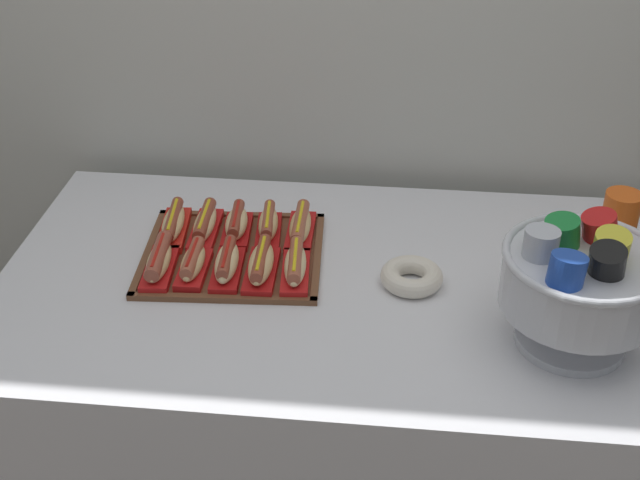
{
  "coord_description": "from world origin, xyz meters",
  "views": [
    {
      "loc": [
        0.13,
        -1.53,
        1.86
      ],
      "look_at": [
        -0.04,
        0.03,
        0.87
      ],
      "focal_mm": 47.85,
      "sensor_mm": 36.0,
      "label": 1
    }
  ],
  "objects_px": {
    "hot_dog_3": "(261,265)",
    "hot_dog_4": "(295,266)",
    "buffet_table": "(334,406)",
    "cup_stack": "(618,227)",
    "hot_dog_6": "(205,225)",
    "hot_dog_9": "(300,227)",
    "hot_dog_8": "(268,225)",
    "hot_dog_1": "(193,263)",
    "donut": "(412,278)",
    "serving_tray": "(233,255)",
    "punch_bowl": "(580,279)",
    "hot_dog_7": "(237,225)",
    "hot_dog_2": "(227,264)",
    "hot_dog_0": "(159,262)",
    "hot_dog_5": "(173,224)"
  },
  "relations": [
    {
      "from": "hot_dog_3",
      "to": "cup_stack",
      "type": "height_order",
      "value": "cup_stack"
    },
    {
      "from": "hot_dog_3",
      "to": "donut",
      "type": "distance_m",
      "value": 0.33
    },
    {
      "from": "hot_dog_3",
      "to": "hot_dog_4",
      "type": "height_order",
      "value": "hot_dog_3"
    },
    {
      "from": "hot_dog_4",
      "to": "punch_bowl",
      "type": "xyz_separation_m",
      "value": [
        0.57,
        -0.16,
        0.12
      ]
    },
    {
      "from": "hot_dog_4",
      "to": "cup_stack",
      "type": "xyz_separation_m",
      "value": [
        0.71,
        0.16,
        0.05
      ]
    },
    {
      "from": "hot_dog_0",
      "to": "hot_dog_4",
      "type": "bearing_deg",
      "value": 3.5
    },
    {
      "from": "buffet_table",
      "to": "punch_bowl",
      "type": "relative_size",
      "value": 4.8
    },
    {
      "from": "hot_dog_6",
      "to": "hot_dog_9",
      "type": "bearing_deg",
      "value": 3.5
    },
    {
      "from": "buffet_table",
      "to": "cup_stack",
      "type": "distance_m",
      "value": 0.79
    },
    {
      "from": "hot_dog_2",
      "to": "hot_dog_6",
      "type": "height_order",
      "value": "hot_dog_2"
    },
    {
      "from": "hot_dog_9",
      "to": "hot_dog_2",
      "type": "bearing_deg",
      "value": -128.77
    },
    {
      "from": "hot_dog_4",
      "to": "hot_dog_9",
      "type": "bearing_deg",
      "value": 93.5
    },
    {
      "from": "hot_dog_2",
      "to": "hot_dog_9",
      "type": "distance_m",
      "value": 0.22
    },
    {
      "from": "hot_dog_5",
      "to": "hot_dog_9",
      "type": "distance_m",
      "value": 0.3
    },
    {
      "from": "serving_tray",
      "to": "donut",
      "type": "xyz_separation_m",
      "value": [
        0.41,
        -0.07,
        0.02
      ]
    },
    {
      "from": "donut",
      "to": "hot_dog_3",
      "type": "bearing_deg",
      "value": -178.8
    },
    {
      "from": "hot_dog_3",
      "to": "hot_dog_4",
      "type": "bearing_deg",
      "value": 3.5
    },
    {
      "from": "hot_dog_7",
      "to": "hot_dog_9",
      "type": "relative_size",
      "value": 0.9
    },
    {
      "from": "hot_dog_5",
      "to": "donut",
      "type": "distance_m",
      "value": 0.58
    },
    {
      "from": "cup_stack",
      "to": "hot_dog_9",
      "type": "bearing_deg",
      "value": 179.6
    },
    {
      "from": "hot_dog_8",
      "to": "donut",
      "type": "distance_m",
      "value": 0.37
    },
    {
      "from": "hot_dog_0",
      "to": "cup_stack",
      "type": "relative_size",
      "value": 1.05
    },
    {
      "from": "hot_dog_0",
      "to": "hot_dog_1",
      "type": "distance_m",
      "value": 0.08
    },
    {
      "from": "hot_dog_6",
      "to": "punch_bowl",
      "type": "xyz_separation_m",
      "value": [
        0.8,
        -0.31,
        0.12
      ]
    },
    {
      "from": "serving_tray",
      "to": "hot_dog_4",
      "type": "height_order",
      "value": "hot_dog_4"
    },
    {
      "from": "hot_dog_2",
      "to": "donut",
      "type": "xyz_separation_m",
      "value": [
        0.4,
        0.01,
        -0.02
      ]
    },
    {
      "from": "hot_dog_4",
      "to": "hot_dog_7",
      "type": "xyz_separation_m",
      "value": [
        -0.16,
        0.16,
        0.0
      ]
    },
    {
      "from": "buffet_table",
      "to": "hot_dog_5",
      "type": "height_order",
      "value": "hot_dog_5"
    },
    {
      "from": "hot_dog_8",
      "to": "hot_dog_6",
      "type": "bearing_deg",
      "value": -176.5
    },
    {
      "from": "hot_dog_2",
      "to": "hot_dog_9",
      "type": "height_order",
      "value": "hot_dog_2"
    },
    {
      "from": "hot_dog_8",
      "to": "cup_stack",
      "type": "xyz_separation_m",
      "value": [
        0.79,
        -0.0,
        0.05
      ]
    },
    {
      "from": "hot_dog_5",
      "to": "hot_dog_6",
      "type": "xyz_separation_m",
      "value": [
        0.07,
        0.0,
        0.0
      ]
    },
    {
      "from": "serving_tray",
      "to": "punch_bowl",
      "type": "xyz_separation_m",
      "value": [
        0.72,
        -0.23,
        0.15
      ]
    },
    {
      "from": "hot_dog_1",
      "to": "hot_dog_7",
      "type": "distance_m",
      "value": 0.18
    },
    {
      "from": "buffet_table",
      "to": "hot_dog_5",
      "type": "xyz_separation_m",
      "value": [
        -0.4,
        0.14,
        0.41
      ]
    },
    {
      "from": "donut",
      "to": "punch_bowl",
      "type": "bearing_deg",
      "value": -27.61
    },
    {
      "from": "hot_dog_4",
      "to": "hot_dog_6",
      "type": "height_order",
      "value": "hot_dog_4"
    },
    {
      "from": "hot_dog_4",
      "to": "hot_dog_8",
      "type": "xyz_separation_m",
      "value": [
        -0.08,
        0.16,
        0.0
      ]
    },
    {
      "from": "hot_dog_1",
      "to": "hot_dog_3",
      "type": "bearing_deg",
      "value": 3.5
    },
    {
      "from": "buffet_table",
      "to": "hot_dog_2",
      "type": "xyz_separation_m",
      "value": [
        -0.24,
        -0.02,
        0.41
      ]
    },
    {
      "from": "hot_dog_4",
      "to": "buffet_table",
      "type": "bearing_deg",
      "value": 4.24
    },
    {
      "from": "cup_stack",
      "to": "donut",
      "type": "height_order",
      "value": "cup_stack"
    },
    {
      "from": "buffet_table",
      "to": "cup_stack",
      "type": "height_order",
      "value": "cup_stack"
    },
    {
      "from": "hot_dog_1",
      "to": "hot_dog_4",
      "type": "distance_m",
      "value": 0.23
    },
    {
      "from": "buffet_table",
      "to": "punch_bowl",
      "type": "distance_m",
      "value": 0.73
    },
    {
      "from": "donut",
      "to": "hot_dog_0",
      "type": "bearing_deg",
      "value": -177.86
    },
    {
      "from": "hot_dog_0",
      "to": "hot_dog_6",
      "type": "distance_m",
      "value": 0.18
    },
    {
      "from": "buffet_table",
      "to": "hot_dog_9",
      "type": "relative_size",
      "value": 8.49
    },
    {
      "from": "hot_dog_3",
      "to": "hot_dog_9",
      "type": "height_order",
      "value": "hot_dog_3"
    },
    {
      "from": "hot_dog_1",
      "to": "hot_dog_5",
      "type": "relative_size",
      "value": 0.82
    }
  ]
}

